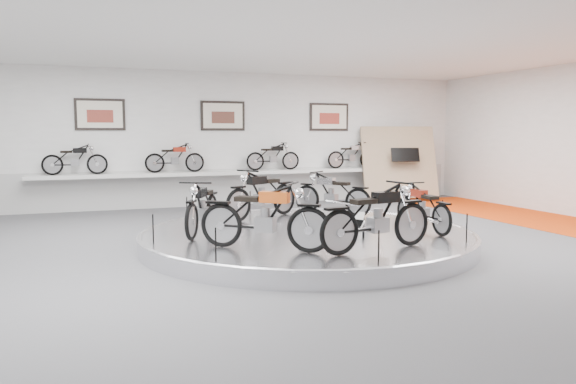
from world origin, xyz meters
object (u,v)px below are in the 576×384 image
object	(u,v)px
shelf	(226,173)
bike_c	(202,207)
bike_d	(264,216)
bike_f	(423,207)
display_platform	(307,238)
bike_a	(332,193)
bike_b	(262,194)
bike_e	(377,217)

from	to	relation	value
shelf	bike_c	size ratio (longest dim) A/B	6.34
bike_d	bike_f	world-z (taller)	bike_d
shelf	bike_c	xyz separation A→B (m)	(-1.96, -6.01, -0.19)
display_platform	shelf	distance (m)	6.46
bike_a	bike_b	distance (m)	1.68
bike_a	bike_b	world-z (taller)	bike_b
display_platform	bike_f	world-z (taller)	bike_f
bike_a	bike_b	size ratio (longest dim) A/B	0.90
bike_c	bike_d	size ratio (longest dim) A/B	0.92
display_platform	bike_d	world-z (taller)	bike_d
bike_a	bike_b	bearing A→B (deg)	51.91
bike_e	shelf	bearing A→B (deg)	81.87
bike_b	display_platform	bearing A→B (deg)	70.53
shelf	bike_e	distance (m)	8.50
shelf	bike_d	xyz separation A→B (m)	(-1.34, -7.82, -0.14)
bike_f	bike_c	bearing A→B (deg)	74.73
bike_a	shelf	bearing A→B (deg)	-19.72
display_platform	bike_a	bearing A→B (deg)	52.93
bike_e	bike_c	bearing A→B (deg)	122.56
bike_e	bike_f	distance (m)	2.18
bike_d	bike_e	size ratio (longest dim) A/B	1.01
shelf	bike_a	world-z (taller)	bike_a
display_platform	bike_c	distance (m)	2.11
display_platform	bike_b	size ratio (longest dim) A/B	3.42
bike_b	bike_c	xyz separation A→B (m)	(-1.65, -1.47, -0.04)
bike_c	bike_e	xyz separation A→B (m)	(2.31, -2.48, 0.04)
bike_b	bike_d	bearing A→B (deg)	43.65
display_platform	bike_c	bearing A→B (deg)	168.86
bike_e	bike_f	world-z (taller)	bike_e
shelf	bike_e	xyz separation A→B (m)	(0.35, -8.49, -0.15)
bike_d	bike_e	xyz separation A→B (m)	(1.68, -0.67, -0.01)
shelf	bike_e	size ratio (longest dim) A/B	5.88
bike_c	bike_e	world-z (taller)	bike_e
bike_b	shelf	bearing A→B (deg)	-122.96
bike_a	bike_c	bearing A→B (deg)	76.83
display_platform	bike_b	xyz separation A→B (m)	(-0.31, 1.86, 0.70)
bike_b	bike_c	bearing A→B (deg)	12.66
shelf	bike_d	world-z (taller)	bike_d
display_platform	bike_a	xyz separation A→B (m)	(1.36, 1.80, 0.65)
bike_b	bike_d	distance (m)	3.44
bike_b	bike_e	world-z (taller)	same
bike_b	bike_d	size ratio (longest dim) A/B	0.99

